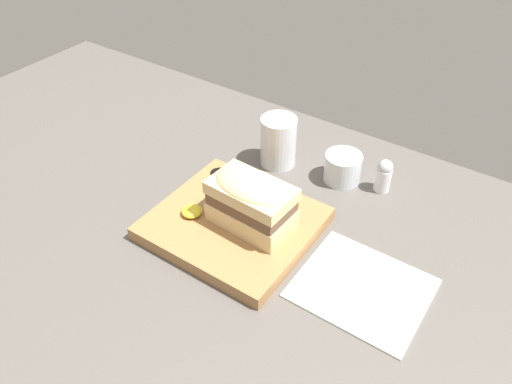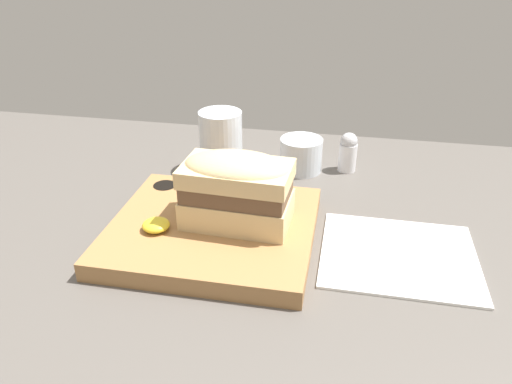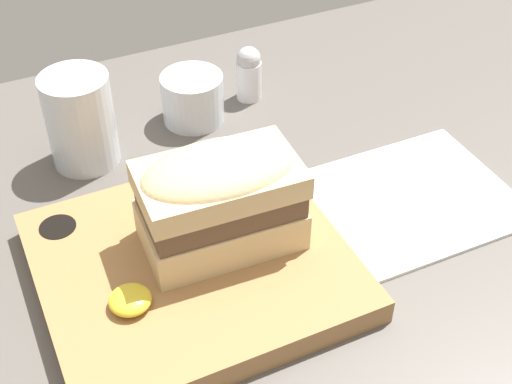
% 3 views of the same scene
% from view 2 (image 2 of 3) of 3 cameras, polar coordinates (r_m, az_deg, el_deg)
% --- Properties ---
extents(dining_table, '(1.89, 0.93, 0.02)m').
position_cam_2_polar(dining_table, '(0.68, -1.76, -7.89)').
color(dining_table, '#56514C').
rests_on(dining_table, ground).
extents(serving_board, '(0.28, 0.26, 0.03)m').
position_cam_2_polar(serving_board, '(0.71, -5.00, -4.29)').
color(serving_board, '#9E7042').
rests_on(serving_board, dining_table).
extents(sandwich, '(0.15, 0.09, 0.10)m').
position_cam_2_polar(sandwich, '(0.67, -2.20, 0.62)').
color(sandwich, '#DBBC84').
rests_on(sandwich, serving_board).
extents(mustard_dollop, '(0.04, 0.04, 0.02)m').
position_cam_2_polar(mustard_dollop, '(0.69, -11.24, -3.55)').
color(mustard_dollop, yellow).
rests_on(mustard_dollop, serving_board).
extents(water_glass, '(0.08, 0.08, 0.11)m').
position_cam_2_polar(water_glass, '(0.89, -4.01, 5.35)').
color(water_glass, silver).
rests_on(water_glass, dining_table).
extents(wine_glass, '(0.08, 0.08, 0.06)m').
position_cam_2_polar(wine_glass, '(0.90, 5.16, 4.16)').
color(wine_glass, silver).
rests_on(wine_glass, dining_table).
extents(napkin, '(0.21, 0.18, 0.00)m').
position_cam_2_polar(napkin, '(0.70, 15.97, -6.97)').
color(napkin, white).
rests_on(napkin, dining_table).
extents(salt_shaker, '(0.03, 0.03, 0.07)m').
position_cam_2_polar(salt_shaker, '(0.91, 10.47, 4.55)').
color(salt_shaker, white).
rests_on(salt_shaker, dining_table).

